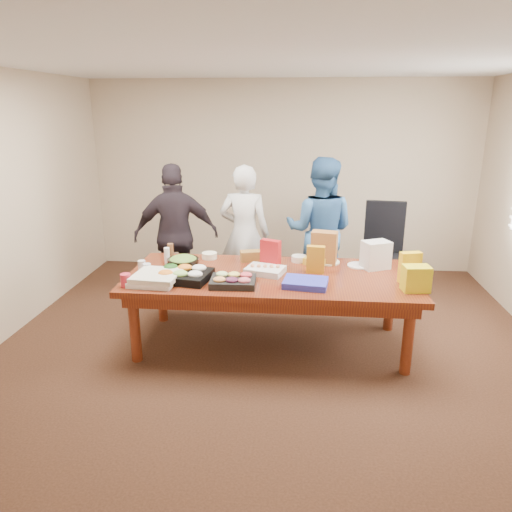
# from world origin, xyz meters

# --- Properties ---
(floor) EXTENTS (5.50, 5.00, 0.02)m
(floor) POSITION_xyz_m (0.00, 0.00, -0.01)
(floor) COLOR #47301E
(floor) RESTS_ON ground
(ceiling) EXTENTS (5.50, 5.00, 0.02)m
(ceiling) POSITION_xyz_m (0.00, 0.00, 2.71)
(ceiling) COLOR white
(ceiling) RESTS_ON wall_back
(wall_back) EXTENTS (5.50, 0.04, 2.70)m
(wall_back) POSITION_xyz_m (0.00, 2.50, 1.35)
(wall_back) COLOR beige
(wall_back) RESTS_ON floor
(wall_front) EXTENTS (5.50, 0.04, 2.70)m
(wall_front) POSITION_xyz_m (0.00, -2.50, 1.35)
(wall_front) COLOR beige
(wall_front) RESTS_ON floor
(conference_table) EXTENTS (2.80, 1.20, 0.75)m
(conference_table) POSITION_xyz_m (0.00, 0.00, 0.38)
(conference_table) COLOR #4C1C0F
(conference_table) RESTS_ON floor
(office_chair) EXTENTS (0.67, 0.67, 1.16)m
(office_chair) POSITION_xyz_m (1.32, 1.28, 0.58)
(office_chair) COLOR black
(office_chair) RESTS_ON floor
(person_center) EXTENTS (0.64, 0.45, 1.68)m
(person_center) POSITION_xyz_m (-0.40, 1.18, 0.84)
(person_center) COLOR silver
(person_center) RESTS_ON floor
(person_right) EXTENTS (0.97, 0.82, 1.77)m
(person_right) POSITION_xyz_m (0.51, 1.27, 0.88)
(person_right) COLOR #3466A2
(person_right) RESTS_ON floor
(person_left) EXTENTS (1.07, 0.64, 1.70)m
(person_left) POSITION_xyz_m (-1.20, 1.02, 0.85)
(person_left) COLOR black
(person_left) RESTS_ON floor
(veggie_tray) EXTENTS (0.57, 0.48, 0.08)m
(veggie_tray) POSITION_xyz_m (-0.83, -0.21, 0.79)
(veggie_tray) COLOR black
(veggie_tray) RESTS_ON conference_table
(fruit_tray) EXTENTS (0.42, 0.34, 0.06)m
(fruit_tray) POSITION_xyz_m (-0.33, -0.31, 0.78)
(fruit_tray) COLOR black
(fruit_tray) RESTS_ON conference_table
(sheet_cake) EXTENTS (0.42, 0.36, 0.06)m
(sheet_cake) POSITION_xyz_m (-0.06, 0.03, 0.78)
(sheet_cake) COLOR silver
(sheet_cake) RESTS_ON conference_table
(salad_bowl) EXTENTS (0.35, 0.35, 0.10)m
(salad_bowl) POSITION_xyz_m (-0.90, 0.11, 0.80)
(salad_bowl) COLOR black
(salad_bowl) RESTS_ON conference_table
(chip_bag_blue) EXTENTS (0.43, 0.35, 0.06)m
(chip_bag_blue) POSITION_xyz_m (0.33, -0.28, 0.78)
(chip_bag_blue) COLOR #2D34BA
(chip_bag_blue) RESTS_ON conference_table
(chip_bag_red) EXTENTS (0.22, 0.15, 0.29)m
(chip_bag_red) POSITION_xyz_m (-0.02, 0.20, 0.90)
(chip_bag_red) COLOR #AD171A
(chip_bag_red) RESTS_ON conference_table
(chip_bag_yellow) EXTENTS (0.21, 0.13, 0.29)m
(chip_bag_yellow) POSITION_xyz_m (1.29, -0.09, 0.90)
(chip_bag_yellow) COLOR yellow
(chip_bag_yellow) RESTS_ON conference_table
(chip_bag_orange) EXTENTS (0.18, 0.09, 0.27)m
(chip_bag_orange) POSITION_xyz_m (0.43, 0.10, 0.89)
(chip_bag_orange) COLOR #C78416
(chip_bag_orange) RESTS_ON conference_table
(mayo_jar) EXTENTS (0.11, 0.11, 0.15)m
(mayo_jar) POSITION_xyz_m (-0.08, 0.47, 0.83)
(mayo_jar) COLOR silver
(mayo_jar) RESTS_ON conference_table
(mustard_bottle) EXTENTS (0.08, 0.08, 0.18)m
(mustard_bottle) POSITION_xyz_m (-0.02, 0.49, 0.84)
(mustard_bottle) COLOR orange
(mustard_bottle) RESTS_ON conference_table
(dressing_bottle) EXTENTS (0.06, 0.06, 0.20)m
(dressing_bottle) POSITION_xyz_m (-1.08, 0.31, 0.85)
(dressing_bottle) COLOR brown
(dressing_bottle) RESTS_ON conference_table
(ranch_bottle) EXTENTS (0.06, 0.06, 0.17)m
(ranch_bottle) POSITION_xyz_m (-1.10, 0.24, 0.84)
(ranch_bottle) COLOR white
(ranch_bottle) RESTS_ON conference_table
(banana_bunch) EXTENTS (0.25, 0.21, 0.07)m
(banana_bunch) POSITION_xyz_m (0.43, 0.35, 0.79)
(banana_bunch) COLOR yellow
(banana_bunch) RESTS_ON conference_table
(bread_loaf) EXTENTS (0.30, 0.19, 0.11)m
(bread_loaf) POSITION_xyz_m (-0.22, 0.42, 0.81)
(bread_loaf) COLOR olive
(bread_loaf) RESTS_ON conference_table
(kraft_bag) EXTENTS (0.29, 0.20, 0.34)m
(kraft_bag) POSITION_xyz_m (0.52, 0.40, 0.92)
(kraft_bag) COLOR #986130
(kraft_bag) RESTS_ON conference_table
(red_cup) EXTENTS (0.11, 0.11, 0.12)m
(red_cup) POSITION_xyz_m (-1.30, -0.45, 0.81)
(red_cup) COLOR red
(red_cup) RESTS_ON conference_table
(clear_cup_a) EXTENTS (0.09, 0.09, 0.11)m
(clear_cup_a) POSITION_xyz_m (-1.21, -0.10, 0.80)
(clear_cup_a) COLOR silver
(clear_cup_a) RESTS_ON conference_table
(clear_cup_b) EXTENTS (0.08, 0.08, 0.10)m
(clear_cup_b) POSITION_xyz_m (-1.30, 0.01, 0.80)
(clear_cup_b) COLOR white
(clear_cup_b) RESTS_ON conference_table
(pizza_box_lower) EXTENTS (0.43, 0.43, 0.05)m
(pizza_box_lower) POSITION_xyz_m (-1.07, -0.31, 0.77)
(pizza_box_lower) COLOR white
(pizza_box_lower) RESTS_ON conference_table
(pizza_box_upper) EXTENTS (0.44, 0.44, 0.05)m
(pizza_box_upper) POSITION_xyz_m (-1.04, -0.33, 0.82)
(pizza_box_upper) COLOR beige
(pizza_box_upper) RESTS_ON pizza_box_lower
(plate_a) EXTENTS (0.29, 0.29, 0.01)m
(plate_a) POSITION_xyz_m (0.88, 0.34, 0.76)
(plate_a) COLOR white
(plate_a) RESTS_ON conference_table
(plate_b) EXTENTS (0.29, 0.29, 0.02)m
(plate_b) POSITION_xyz_m (0.57, 0.43, 0.76)
(plate_b) COLOR silver
(plate_b) RESTS_ON conference_table
(dip_bowl_a) EXTENTS (0.16, 0.16, 0.06)m
(dip_bowl_a) POSITION_xyz_m (0.26, 0.44, 0.78)
(dip_bowl_a) COLOR white
(dip_bowl_a) RESTS_ON conference_table
(dip_bowl_b) EXTENTS (0.18, 0.18, 0.06)m
(dip_bowl_b) POSITION_xyz_m (-0.70, 0.45, 0.78)
(dip_bowl_b) COLOR #F1EDC8
(dip_bowl_b) RESTS_ON conference_table
(grocery_bag_white) EXTENTS (0.32, 0.28, 0.28)m
(grocery_bag_white) POSITION_xyz_m (1.04, 0.30, 0.89)
(grocery_bag_white) COLOR silver
(grocery_bag_white) RESTS_ON conference_table
(grocery_bag_yellow) EXTENTS (0.25, 0.19, 0.23)m
(grocery_bag_yellow) POSITION_xyz_m (1.30, -0.31, 0.87)
(grocery_bag_yellow) COLOR yellow
(grocery_bag_yellow) RESTS_ON conference_table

